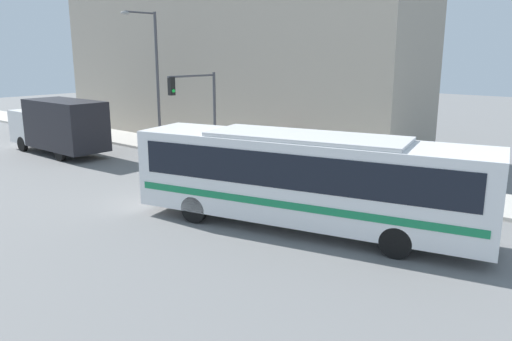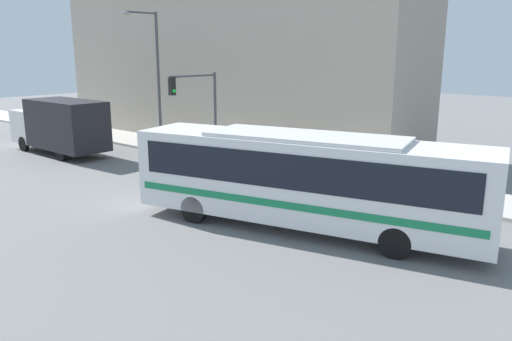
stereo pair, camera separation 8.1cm
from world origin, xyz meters
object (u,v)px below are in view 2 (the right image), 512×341
object	(u,v)px
city_bus	(305,175)
street_lamp	(154,70)
traffic_light_pole	(199,101)
pedestrian_near_corner	(285,147)
fire_hydrant	(316,169)
parking_meter	(244,149)
delivery_truck	(60,125)

from	to	relation	value
city_bus	street_lamp	world-z (taller)	street_lamp
traffic_light_pole	pedestrian_near_corner	bearing A→B (deg)	-55.66
city_bus	street_lamp	bearing A→B (deg)	55.58
fire_hydrant	parking_meter	xyz separation A→B (m)	(-0.00, 4.53, 0.42)
fire_hydrant	street_lamp	distance (m)	12.45
fire_hydrant	traffic_light_pole	bearing A→B (deg)	98.73
parking_meter	traffic_light_pole	bearing A→B (deg)	114.75
city_bus	delivery_truck	xyz separation A→B (m)	(1.34, 18.45, -0.14)
city_bus	traffic_light_pole	bearing A→B (deg)	51.40
delivery_truck	street_lamp	distance (m)	6.42
delivery_truck	traffic_light_pole	size ratio (longest dim) A/B	1.60
delivery_truck	fire_hydrant	xyz separation A→B (m)	(4.50, -15.08, -1.20)
fire_hydrant	parking_meter	distance (m)	4.55
street_lamp	delivery_truck	bearing A→B (deg)	142.71
city_bus	street_lamp	distance (m)	16.40
city_bus	traffic_light_pole	xyz separation A→B (m)	(4.80, 10.16, 1.54)
city_bus	fire_hydrant	size ratio (longest dim) A/B	15.81
fire_hydrant	parking_meter	bearing A→B (deg)	90.00
fire_hydrant	parking_meter	world-z (taller)	parking_meter
delivery_truck	fire_hydrant	world-z (taller)	delivery_truck
city_bus	parking_meter	size ratio (longest dim) A/B	10.40
delivery_truck	fire_hydrant	bearing A→B (deg)	-73.38
delivery_truck	parking_meter	xyz separation A→B (m)	(4.50, -10.55, -0.78)
delivery_truck	pedestrian_near_corner	world-z (taller)	delivery_truck
city_bus	delivery_truck	distance (m)	18.50
fire_hydrant	pedestrian_near_corner	world-z (taller)	pedestrian_near_corner
traffic_light_pole	pedestrian_near_corner	world-z (taller)	traffic_light_pole
fire_hydrant	traffic_light_pole	world-z (taller)	traffic_light_pole
traffic_light_pole	parking_meter	size ratio (longest dim) A/B	3.98
fire_hydrant	street_lamp	bearing A→B (deg)	90.17
delivery_truck	parking_meter	bearing A→B (deg)	-66.89
parking_meter	street_lamp	size ratio (longest dim) A/B	0.15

